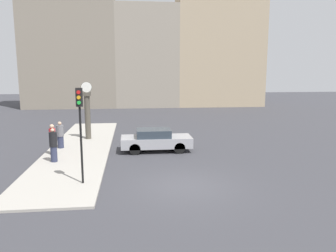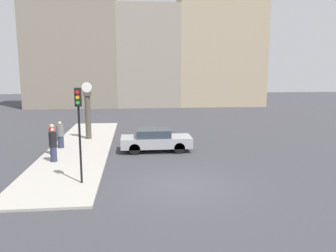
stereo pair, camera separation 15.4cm
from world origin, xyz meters
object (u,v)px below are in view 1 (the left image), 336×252
object	(u,v)px
street_clock	(87,112)
pedestrian_red_top	(53,139)
sedan_car	(156,140)
pedestrian_grey_jacket	(60,135)
pedestrian_black_jacket	(53,145)
traffic_light_near	(80,116)

from	to	relation	value
street_clock	pedestrian_red_top	distance (m)	4.63
sedan_car	pedestrian_grey_jacket	world-z (taller)	pedestrian_grey_jacket
sedan_car	pedestrian_grey_jacket	size ratio (longest dim) A/B	2.56
pedestrian_red_top	sedan_car	bearing A→B (deg)	5.72
street_clock	pedestrian_black_jacket	world-z (taller)	street_clock
sedan_car	pedestrian_grey_jacket	bearing A→B (deg)	170.08
sedan_car	pedestrian_grey_jacket	distance (m)	5.89
sedan_car	pedestrian_red_top	size ratio (longest dim) A/B	2.42
sedan_car	street_clock	distance (m)	5.93
street_clock	pedestrian_red_top	bearing A→B (deg)	-108.46
pedestrian_grey_jacket	sedan_car	bearing A→B (deg)	-9.92
traffic_light_near	sedan_car	bearing A→B (deg)	58.40
street_clock	pedestrian_grey_jacket	world-z (taller)	street_clock
pedestrian_black_jacket	sedan_car	bearing A→B (deg)	21.42
pedestrian_grey_jacket	pedestrian_black_jacket	world-z (taller)	pedestrian_black_jacket
sedan_car	traffic_light_near	size ratio (longest dim) A/B	1.05
traffic_light_near	pedestrian_grey_jacket	world-z (taller)	traffic_light_near
pedestrian_red_top	pedestrian_black_jacket	bearing A→B (deg)	-75.74
pedestrian_grey_jacket	traffic_light_near	bearing A→B (deg)	-71.38
pedestrian_red_top	pedestrian_grey_jacket	bearing A→B (deg)	86.75
sedan_car	pedestrian_black_jacket	distance (m)	5.91
traffic_light_near	pedestrian_red_top	world-z (taller)	traffic_light_near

